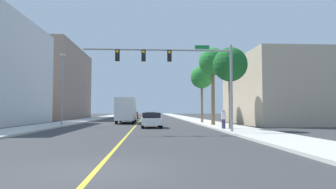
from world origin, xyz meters
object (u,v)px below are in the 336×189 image
pedestrian (223,119)px  palm_far (202,78)px  car_yellow (151,116)px  car_white (151,120)px  street_lamp (62,85)px  palm_mid (213,63)px  car_red (134,115)px  car_gray (130,116)px  delivery_truck (126,110)px  car_green (150,118)px  palm_near (230,65)px  traffic_signal_mast (182,66)px

pedestrian → palm_far: bearing=113.3°
car_yellow → car_white: car_white is taller
car_yellow → street_lamp: bearing=-116.9°
palm_mid → car_red: (-10.05, 28.15, -6.19)m
palm_mid → car_gray: 20.55m
car_gray → pedestrian: 25.36m
car_white → delivery_truck: delivery_truck is taller
palm_mid → car_white: (-6.74, -2.50, -6.14)m
car_yellow → delivery_truck: (-3.36, -9.77, 0.99)m
street_lamp → delivery_truck: (6.24, 7.47, -2.65)m
car_gray → car_green: 11.15m
palm_near → palm_far: bearing=90.4°
palm_near → delivery_truck: palm_near is taller
traffic_signal_mast → car_white: traffic_signal_mast is taller
car_green → delivery_truck: delivery_truck is taller
palm_mid → car_red: size_ratio=1.90×
traffic_signal_mast → pedestrian: bearing=39.7°
street_lamp → car_white: bearing=-16.2°
palm_near → car_gray: (-10.17, 23.51, -4.88)m
palm_mid → car_red: palm_mid is taller
car_red → delivery_truck: (0.06, -20.42, 1.01)m
palm_near → palm_far: palm_far is taller
street_lamp → car_yellow: street_lamp is taller
palm_mid → delivery_truck: size_ratio=1.00×
palm_near → delivery_truck: size_ratio=0.84×
palm_far → delivery_truck: 10.92m
car_gray → palm_mid: bearing=-58.4°
car_red → car_white: (3.31, -30.65, 0.05)m
palm_near → delivery_truck: 18.03m
car_yellow → pedestrian: size_ratio=2.82×
traffic_signal_mast → palm_near: 5.67m
traffic_signal_mast → palm_far: size_ratio=1.49×
traffic_signal_mast → car_yellow: (-2.13, 27.47, -4.32)m
palm_far → palm_near: bearing=-89.6°
car_red → delivery_truck: delivery_truck is taller
car_white → palm_near: bearing=-33.8°
palm_far → delivery_truck: (-9.98, 1.03, -4.30)m
traffic_signal_mast → street_lamp: (-11.73, 10.24, -0.68)m
palm_near → pedestrian: (-0.63, 0.01, -4.67)m
street_lamp → delivery_truck: street_lamp is taller
car_green → palm_far: bearing=3.1°
car_red → pedestrian: 36.12m
car_yellow → pedestrian: (6.10, -24.19, 0.22)m
car_yellow → pedestrian: 24.94m
car_red → pedestrian: pedestrian is taller
traffic_signal_mast → palm_near: size_ratio=1.58×
street_lamp → palm_near: bearing=-23.1°
palm_mid → car_gray: palm_mid is taller
delivery_truck → traffic_signal_mast: bearing=-73.2°
car_gray → car_red: car_gray is taller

